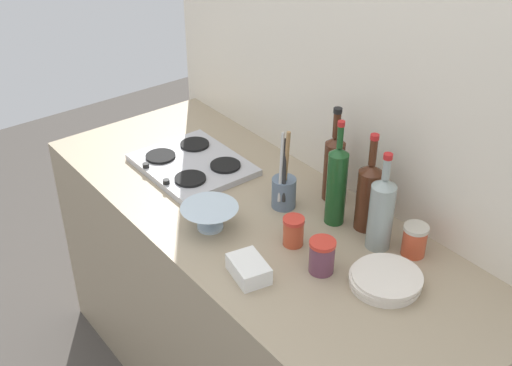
{
  "coord_description": "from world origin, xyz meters",
  "views": [
    {
      "loc": [
        1.39,
        -1.08,
        2.11
      ],
      "look_at": [
        0.0,
        0.0,
        1.02
      ],
      "focal_mm": 45.13,
      "sensor_mm": 36.0,
      "label": 1
    }
  ],
  "objects_px": {
    "wine_bottle_leftmost": "(368,195)",
    "mixing_bowl": "(210,217)",
    "wine_bottle_mid_left": "(337,184)",
    "condiment_jar_front": "(293,231)",
    "utensil_crock": "(284,189)",
    "wine_bottle_mid_right": "(381,212)",
    "wine_bottle_rightmost": "(334,166)",
    "condiment_jar_spare": "(415,240)",
    "plate_stack": "(386,280)",
    "condiment_jar_rear": "(322,256)",
    "butter_dish": "(249,269)",
    "stovetop_hob": "(193,164)"
  },
  "relations": [
    {
      "from": "wine_bottle_mid_right",
      "to": "wine_bottle_rightmost",
      "type": "xyz_separation_m",
      "value": [
        -0.28,
        0.08,
        0.0
      ]
    },
    {
      "from": "wine_bottle_mid_left",
      "to": "condiment_jar_front",
      "type": "height_order",
      "value": "wine_bottle_mid_left"
    },
    {
      "from": "utensil_crock",
      "to": "wine_bottle_rightmost",
      "type": "bearing_deg",
      "value": 69.59
    },
    {
      "from": "wine_bottle_leftmost",
      "to": "mixing_bowl",
      "type": "height_order",
      "value": "wine_bottle_leftmost"
    },
    {
      "from": "wine_bottle_rightmost",
      "to": "wine_bottle_leftmost",
      "type": "bearing_deg",
      "value": -10.2
    },
    {
      "from": "butter_dish",
      "to": "condiment_jar_spare",
      "type": "distance_m",
      "value": 0.51
    },
    {
      "from": "plate_stack",
      "to": "wine_bottle_mid_right",
      "type": "xyz_separation_m",
      "value": [
        -0.14,
        0.12,
        0.11
      ]
    },
    {
      "from": "wine_bottle_mid_left",
      "to": "utensil_crock",
      "type": "height_order",
      "value": "wine_bottle_mid_left"
    },
    {
      "from": "condiment_jar_front",
      "to": "condiment_jar_rear",
      "type": "relative_size",
      "value": 0.9
    },
    {
      "from": "wine_bottle_rightmost",
      "to": "condiment_jar_spare",
      "type": "relative_size",
      "value": 3.34
    },
    {
      "from": "wine_bottle_leftmost",
      "to": "condiment_jar_rear",
      "type": "distance_m",
      "value": 0.28
    },
    {
      "from": "stovetop_hob",
      "to": "wine_bottle_leftmost",
      "type": "distance_m",
      "value": 0.71
    },
    {
      "from": "wine_bottle_mid_left",
      "to": "mixing_bowl",
      "type": "distance_m",
      "value": 0.41
    },
    {
      "from": "wine_bottle_leftmost",
      "to": "condiment_jar_front",
      "type": "distance_m",
      "value": 0.26
    },
    {
      "from": "condiment_jar_front",
      "to": "condiment_jar_spare",
      "type": "height_order",
      "value": "condiment_jar_spare"
    },
    {
      "from": "wine_bottle_rightmost",
      "to": "plate_stack",
      "type": "bearing_deg",
      "value": -24.85
    },
    {
      "from": "wine_bottle_mid_right",
      "to": "butter_dish",
      "type": "height_order",
      "value": "wine_bottle_mid_right"
    },
    {
      "from": "wine_bottle_leftmost",
      "to": "mixing_bowl",
      "type": "bearing_deg",
      "value": -127.49
    },
    {
      "from": "wine_bottle_mid_right",
      "to": "condiment_jar_rear",
      "type": "bearing_deg",
      "value": -94.85
    },
    {
      "from": "wine_bottle_mid_left",
      "to": "utensil_crock",
      "type": "bearing_deg",
      "value": -156.45
    },
    {
      "from": "stovetop_hob",
      "to": "plate_stack",
      "type": "relative_size",
      "value": 1.97
    },
    {
      "from": "wine_bottle_mid_left",
      "to": "condiment_jar_front",
      "type": "xyz_separation_m",
      "value": [
        0.01,
        -0.18,
        -0.09
      ]
    },
    {
      "from": "wine_bottle_leftmost",
      "to": "mixing_bowl",
      "type": "distance_m",
      "value": 0.51
    },
    {
      "from": "mixing_bowl",
      "to": "condiment_jar_spare",
      "type": "xyz_separation_m",
      "value": [
        0.49,
        0.41,
        0.01
      ]
    },
    {
      "from": "plate_stack",
      "to": "condiment_jar_rear",
      "type": "relative_size",
      "value": 1.96
    },
    {
      "from": "utensil_crock",
      "to": "condiment_jar_rear",
      "type": "bearing_deg",
      "value": -21.83
    },
    {
      "from": "mixing_bowl",
      "to": "utensil_crock",
      "type": "height_order",
      "value": "utensil_crock"
    },
    {
      "from": "wine_bottle_mid_left",
      "to": "condiment_jar_spare",
      "type": "height_order",
      "value": "wine_bottle_mid_left"
    },
    {
      "from": "stovetop_hob",
      "to": "condiment_jar_front",
      "type": "height_order",
      "value": "condiment_jar_front"
    },
    {
      "from": "condiment_jar_rear",
      "to": "utensil_crock",
      "type": "bearing_deg",
      "value": 158.17
    },
    {
      "from": "wine_bottle_leftmost",
      "to": "plate_stack",
      "type": "bearing_deg",
      "value": -34.81
    },
    {
      "from": "stovetop_hob",
      "to": "condiment_jar_front",
      "type": "distance_m",
      "value": 0.58
    },
    {
      "from": "plate_stack",
      "to": "condiment_jar_spare",
      "type": "xyz_separation_m",
      "value": [
        -0.05,
        0.18,
        0.03
      ]
    },
    {
      "from": "mixing_bowl",
      "to": "utensil_crock",
      "type": "relative_size",
      "value": 0.65
    },
    {
      "from": "wine_bottle_mid_right",
      "to": "condiment_jar_front",
      "type": "relative_size",
      "value": 3.42
    },
    {
      "from": "plate_stack",
      "to": "wine_bottle_leftmost",
      "type": "distance_m",
      "value": 0.3
    },
    {
      "from": "wine_bottle_leftmost",
      "to": "condiment_jar_spare",
      "type": "xyz_separation_m",
      "value": [
        0.19,
        0.01,
        -0.07
      ]
    },
    {
      "from": "wine_bottle_rightmost",
      "to": "butter_dish",
      "type": "bearing_deg",
      "value": -71.98
    },
    {
      "from": "mixing_bowl",
      "to": "condiment_jar_rear",
      "type": "height_order",
      "value": "condiment_jar_rear"
    },
    {
      "from": "stovetop_hob",
      "to": "mixing_bowl",
      "type": "relative_size",
      "value": 2.19
    },
    {
      "from": "butter_dish",
      "to": "condiment_jar_rear",
      "type": "xyz_separation_m",
      "value": [
        0.11,
        0.18,
        0.03
      ]
    },
    {
      "from": "wine_bottle_mid_left",
      "to": "wine_bottle_mid_right",
      "type": "bearing_deg",
      "value": 4.7
    },
    {
      "from": "butter_dish",
      "to": "condiment_jar_spare",
      "type": "bearing_deg",
      "value": 63.99
    },
    {
      "from": "wine_bottle_mid_right",
      "to": "condiment_jar_spare",
      "type": "bearing_deg",
      "value": 30.28
    },
    {
      "from": "plate_stack",
      "to": "butter_dish",
      "type": "distance_m",
      "value": 0.39
    },
    {
      "from": "condiment_jar_spare",
      "to": "butter_dish",
      "type": "bearing_deg",
      "value": -116.01
    },
    {
      "from": "butter_dish",
      "to": "condiment_jar_front",
      "type": "xyz_separation_m",
      "value": [
        -0.04,
        0.2,
        0.02
      ]
    },
    {
      "from": "wine_bottle_rightmost",
      "to": "butter_dish",
      "type": "xyz_separation_m",
      "value": [
        0.16,
        -0.48,
        -0.1
      ]
    },
    {
      "from": "plate_stack",
      "to": "mixing_bowl",
      "type": "relative_size",
      "value": 1.11
    },
    {
      "from": "stovetop_hob",
      "to": "condiment_jar_rear",
      "type": "bearing_deg",
      "value": -2.37
    }
  ]
}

